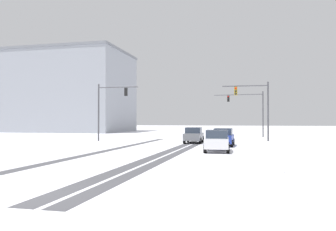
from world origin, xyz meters
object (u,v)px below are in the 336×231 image
at_px(traffic_signal_near_left, 109,103).
at_px(car_grey_lead, 194,135).
at_px(car_white_third, 217,141).
at_px(office_building_far_left_block, 69,92).
at_px(car_blue_second, 223,137).
at_px(traffic_signal_near_right, 256,102).
at_px(traffic_signal_far_right, 249,106).

height_order(traffic_signal_near_left, car_grey_lead, traffic_signal_near_left).
relative_size(car_white_third, office_building_far_left_block, 0.17).
xyz_separation_m(traffic_signal_near_left, car_blue_second, (13.17, -4.36, -3.53)).
xyz_separation_m(traffic_signal_near_right, traffic_signal_far_right, (-0.69, 12.21, 0.13)).
height_order(traffic_signal_far_right, car_blue_second, traffic_signal_far_right).
relative_size(traffic_signal_far_right, car_white_third, 1.69).
xyz_separation_m(traffic_signal_near_right, car_white_third, (-3.08, -11.97, -3.54)).
bearing_deg(car_white_third, car_blue_second, 89.23).
bearing_deg(car_grey_lead, car_white_third, -70.84).
relative_size(car_blue_second, car_white_third, 0.99).
xyz_separation_m(car_grey_lead, car_white_third, (3.23, -9.29, 0.00)).
relative_size(car_grey_lead, car_white_third, 0.99).
bearing_deg(car_grey_lead, car_blue_second, -47.17).
bearing_deg(traffic_signal_near_right, car_blue_second, -115.69).
bearing_deg(traffic_signal_near_right, traffic_signal_far_right, 93.25).
relative_size(traffic_signal_near_left, car_blue_second, 1.58).
xyz_separation_m(traffic_signal_near_left, traffic_signal_near_right, (16.17, 1.88, 0.01)).
relative_size(car_grey_lead, car_blue_second, 1.01).
xyz_separation_m(traffic_signal_far_right, car_grey_lead, (-5.62, -14.88, -3.67)).
bearing_deg(car_grey_lead, traffic_signal_near_right, 22.99).
distance_m(traffic_signal_near_right, traffic_signal_far_right, 12.23).
distance_m(traffic_signal_far_right, car_blue_second, 18.95).
distance_m(traffic_signal_near_right, office_building_far_left_block, 47.00).
bearing_deg(traffic_signal_far_right, office_building_far_left_block, 158.10).
bearing_deg(car_blue_second, traffic_signal_near_right, 64.31).
xyz_separation_m(traffic_signal_far_right, car_white_third, (-2.39, -24.18, -3.67)).
bearing_deg(traffic_signal_far_right, car_white_third, -95.64).
relative_size(traffic_signal_near_right, office_building_far_left_block, 0.26).
bearing_deg(car_white_third, traffic_signal_near_right, 75.57).
bearing_deg(traffic_signal_near_left, car_white_third, -37.63).
bearing_deg(office_building_far_left_block, traffic_signal_near_left, -53.03).
bearing_deg(car_blue_second, office_building_far_left_block, 136.34).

